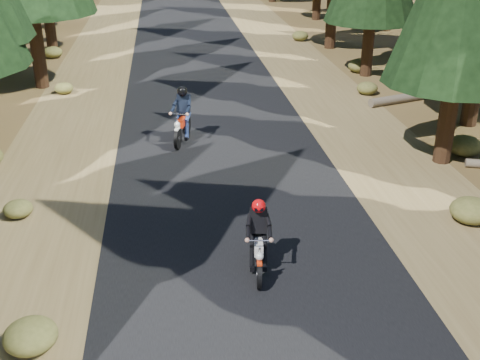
% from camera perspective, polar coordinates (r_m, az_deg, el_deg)
% --- Properties ---
extents(ground, '(120.00, 120.00, 0.00)m').
position_cam_1_polar(ground, '(12.18, 0.89, -7.61)').
color(ground, '#4D361B').
rests_on(ground, ground).
extents(road, '(6.00, 100.00, 0.01)m').
position_cam_1_polar(road, '(16.60, -1.52, 1.46)').
color(road, black).
rests_on(road, ground).
extents(shoulder_l, '(3.20, 100.00, 0.01)m').
position_cam_1_polar(shoulder_l, '(16.83, -17.30, 0.63)').
color(shoulder_l, brown).
rests_on(shoulder_l, ground).
extents(shoulder_r, '(3.20, 100.00, 0.01)m').
position_cam_1_polar(shoulder_r, '(17.62, 13.55, 2.14)').
color(shoulder_r, brown).
rests_on(shoulder_r, ground).
extents(log_near, '(5.19, 2.06, 0.32)m').
position_cam_1_polar(log_near, '(23.74, 17.48, 7.79)').
color(log_near, '#4C4233').
rests_on(log_near, ground).
extents(understory_shrubs, '(14.55, 24.83, 0.58)m').
position_cam_1_polar(understory_shrubs, '(20.53, 0.71, 6.75)').
color(understory_shrubs, '#474C1E').
rests_on(understory_shrubs, ground).
extents(rider_lead, '(0.69, 1.70, 1.48)m').
position_cam_1_polar(rider_lead, '(11.56, 1.76, -6.60)').
color(rider_lead, beige).
rests_on(rider_lead, road).
extents(rider_follow, '(1.05, 1.96, 1.68)m').
position_cam_1_polar(rider_follow, '(18.16, -5.50, 5.27)').
color(rider_follow, '#A6240B').
rests_on(rider_follow, road).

